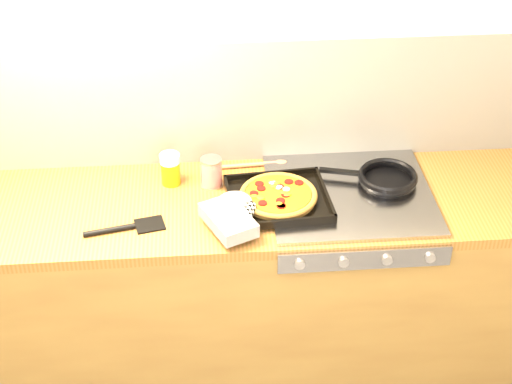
{
  "coord_description": "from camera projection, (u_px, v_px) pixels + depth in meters",
  "views": [
    {
      "loc": [
        -0.09,
        -1.23,
        2.57
      ],
      "look_at": [
        0.1,
        1.08,
        0.95
      ],
      "focal_mm": 55.0,
      "sensor_mm": 36.0,
      "label": 1
    }
  ],
  "objects": [
    {
      "name": "pizza_on_tray",
      "position": [
        264.0,
        202.0,
        2.8
      ],
      "size": [
        0.48,
        0.44,
        0.06
      ],
      "color": "black",
      "rests_on": "stovetop"
    },
    {
      "name": "black_spatula",
      "position": [
        126.0,
        228.0,
        2.72
      ],
      "size": [
        0.29,
        0.11,
        0.02
      ],
      "color": "black",
      "rests_on": "counter_run"
    },
    {
      "name": "frying_pan",
      "position": [
        386.0,
        178.0,
        2.93
      ],
      "size": [
        0.39,
        0.27,
        0.04
      ],
      "color": "black",
      "rests_on": "stovetop"
    },
    {
      "name": "wooden_spoon",
      "position": [
        258.0,
        164.0,
        3.05
      ],
      "size": [
        0.3,
        0.04,
        0.02
      ],
      "color": "#A96B47",
      "rests_on": "counter_run"
    },
    {
      "name": "room_shell",
      "position": [
        223.0,
        103.0,
        2.96
      ],
      "size": [
        3.2,
        3.2,
        3.2
      ],
      "color": "white",
      "rests_on": "ground"
    },
    {
      "name": "stovetop",
      "position": [
        350.0,
        195.0,
        2.89
      ],
      "size": [
        0.6,
        0.56,
        0.02
      ],
      "primitive_type": "cube",
      "color": "#949499",
      "rests_on": "counter_run"
    },
    {
      "name": "counter_run",
      "position": [
        231.0,
        293.0,
        3.12
      ],
      "size": [
        3.2,
        0.62,
        0.9
      ],
      "color": "olive",
      "rests_on": "ground"
    },
    {
      "name": "tomato_can",
      "position": [
        211.0,
        172.0,
        2.92
      ],
      "size": [
        0.11,
        0.11,
        0.12
      ],
      "color": "maroon",
      "rests_on": "counter_run"
    },
    {
      "name": "juice_glass",
      "position": [
        170.0,
        169.0,
        2.93
      ],
      "size": [
        0.09,
        0.09,
        0.13
      ],
      "color": "orange",
      "rests_on": "counter_run"
    }
  ]
}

